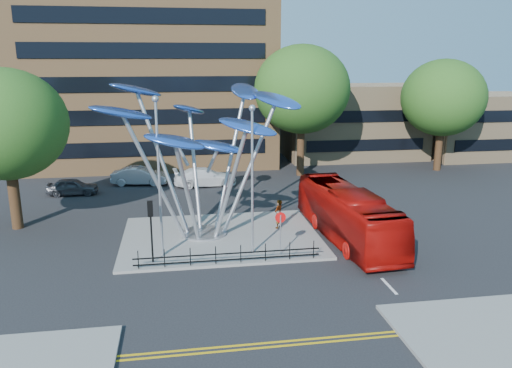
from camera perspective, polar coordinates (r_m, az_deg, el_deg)
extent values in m
plane|color=black|center=(25.72, -0.51, -10.67)|extent=(120.00, 120.00, 0.00)
cube|color=slate|center=(31.10, -4.00, -6.05)|extent=(12.00, 9.00, 0.15)
cube|color=gold|center=(20.51, 2.11, -17.63)|extent=(40.00, 0.12, 0.01)
cube|color=gold|center=(20.26, 2.28, -18.07)|extent=(40.00, 0.12, 0.01)
cube|color=#986D42|center=(55.30, -12.30, 18.21)|extent=(25.00, 15.00, 30.00)
cube|color=tan|center=(56.95, 11.07, 7.04)|extent=(15.00, 8.00, 8.00)
cube|color=tan|center=(61.50, 24.12, 6.12)|extent=(12.00, 8.00, 7.00)
cylinder|color=black|center=(47.19, 5.13, 4.42)|extent=(0.70, 0.70, 5.72)
ellipsoid|color=#1C4B15|center=(46.60, 5.27, 10.73)|extent=(8.80, 8.80, 8.10)
cylinder|color=black|center=(35.72, -25.94, -0.87)|extent=(0.70, 0.70, 4.84)
ellipsoid|color=#1C4B15|center=(34.95, -26.72, 6.12)|extent=(7.60, 7.60, 6.99)
cylinder|color=black|center=(52.43, 20.17, 4.22)|extent=(0.70, 0.70, 5.06)
ellipsoid|color=#1C4B15|center=(51.91, 20.61, 9.22)|extent=(8.00, 8.00, 7.36)
cylinder|color=#9EA0A5|center=(31.46, -5.91, -5.60)|extent=(2.80, 2.80, 0.12)
cylinder|color=#9EA0A5|center=(29.76, -8.34, 0.89)|extent=(0.24, 0.24, 7.80)
ellipsoid|color=blue|center=(28.29, -15.14, 7.89)|extent=(3.92, 2.95, 1.39)
cylinder|color=#9EA0A5|center=(29.56, -6.73, -0.54)|extent=(0.24, 0.24, 6.40)
ellipsoid|color=blue|center=(26.73, -9.29, 4.82)|extent=(3.47, 1.78, 1.31)
cylinder|color=#9EA0A5|center=(29.73, -4.83, 0.19)|extent=(0.24, 0.24, 7.00)
ellipsoid|color=blue|center=(27.70, -0.99, 6.58)|extent=(3.81, 3.11, 1.36)
cylinder|color=#9EA0A5|center=(30.42, -3.85, 1.69)|extent=(0.24, 0.24, 8.20)
ellipsoid|color=blue|center=(30.69, 2.38, 9.56)|extent=(3.52, 4.06, 1.44)
cylinder|color=#9EA0A5|center=(31.22, -4.74, 2.37)|extent=(0.24, 0.24, 8.60)
ellipsoid|color=blue|center=(32.85, -1.28, 10.58)|extent=(2.21, 3.79, 1.39)
cylinder|color=#9EA0A5|center=(31.39, -6.55, 1.27)|extent=(0.24, 0.24, 7.40)
ellipsoid|color=blue|center=(33.36, -7.64, 8.44)|extent=(3.02, 3.71, 1.34)
cylinder|color=#9EA0A5|center=(30.64, -8.03, 2.24)|extent=(0.24, 0.24, 8.80)
ellipsoid|color=blue|center=(31.53, -13.54, 10.41)|extent=(3.88, 3.60, 1.42)
ellipsoid|color=blue|center=(30.15, -9.65, 5.08)|extent=(3.40, 1.96, 1.13)
ellipsoid|color=blue|center=(29.71, -4.40, 4.33)|extent=(3.39, 2.16, 1.11)
cylinder|color=#9EA0A5|center=(27.37, -11.00, 0.36)|extent=(0.14, 0.14, 8.50)
sphere|color=#9EA0A5|center=(26.68, -11.44, 9.51)|extent=(0.36, 0.36, 0.36)
cylinder|color=#9EA0A5|center=(27.21, -0.43, 0.01)|extent=(0.14, 0.14, 8.00)
sphere|color=#9EA0A5|center=(26.51, -0.45, 8.68)|extent=(0.36, 0.36, 0.36)
cylinder|color=black|center=(27.19, -11.85, -5.61)|extent=(0.10, 0.10, 3.20)
cube|color=black|center=(26.75, -12.00, -2.78)|extent=(0.28, 0.18, 0.85)
sphere|color=#FF0C0C|center=(26.67, -12.03, -2.21)|extent=(0.18, 0.18, 0.18)
cylinder|color=#9EA0A5|center=(27.84, 2.81, -5.82)|extent=(0.08, 0.08, 2.30)
cylinder|color=red|center=(27.54, 2.82, -3.84)|extent=(0.60, 0.04, 0.60)
cube|color=white|center=(27.56, 2.81, -3.83)|extent=(0.42, 0.03, 0.10)
cylinder|color=black|center=(26.88, -13.31, -8.44)|extent=(0.05, 0.05, 1.00)
cylinder|color=black|center=(26.80, -10.42, -8.35)|extent=(0.05, 0.05, 1.00)
cylinder|color=black|center=(26.79, -7.52, -8.24)|extent=(0.05, 0.05, 1.00)
cylinder|color=black|center=(26.85, -4.63, -8.11)|extent=(0.05, 0.05, 1.00)
cylinder|color=black|center=(26.97, -1.75, -7.96)|extent=(0.05, 0.05, 1.00)
cylinder|color=black|center=(27.16, 1.08, -7.80)|extent=(0.05, 0.05, 1.00)
cylinder|color=black|center=(27.41, 3.87, -7.62)|extent=(0.05, 0.05, 1.00)
cylinder|color=black|center=(27.73, 6.60, -7.42)|extent=(0.05, 0.05, 1.00)
cube|color=black|center=(26.88, -3.19, -7.94)|extent=(10.00, 0.06, 0.06)
cube|color=black|center=(27.01, -3.18, -8.63)|extent=(10.00, 0.06, 0.06)
imported|color=#9B0A07|center=(30.92, 10.38, -3.43)|extent=(3.41, 11.53, 3.17)
imported|color=gray|center=(32.15, 2.59, -3.44)|extent=(0.80, 0.80, 1.88)
imported|color=#404147|center=(43.17, -20.23, -0.29)|extent=(4.03, 1.66, 1.37)
imported|color=#ADB0B4|center=(44.92, -13.14, 0.91)|extent=(5.02, 2.35, 1.59)
imported|color=silver|center=(43.63, -5.84, 0.81)|extent=(5.58, 2.66, 1.57)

